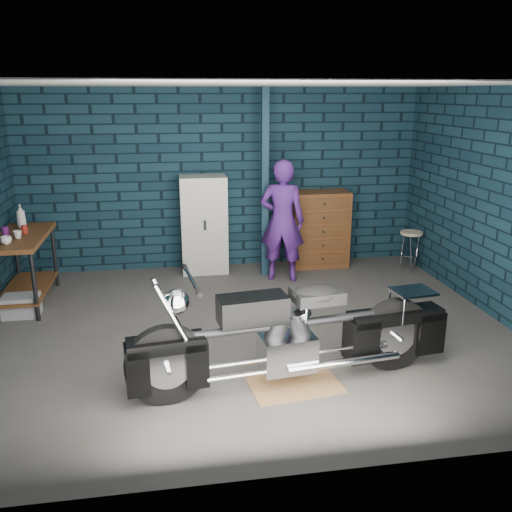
{
  "coord_description": "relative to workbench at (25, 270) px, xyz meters",
  "views": [
    {
      "loc": [
        -0.82,
        -5.66,
        2.63
      ],
      "look_at": [
        0.15,
        0.3,
        0.79
      ],
      "focal_mm": 38.0,
      "sensor_mm": 36.0,
      "label": 1
    }
  ],
  "objects": [
    {
      "name": "ground",
      "position": [
        2.68,
        -1.29,
        -0.46
      ],
      "size": [
        6.0,
        6.0,
        0.0
      ],
      "primitive_type": "plane",
      "color": "#4B4946",
      "rests_on": "ground"
    },
    {
      "name": "room_walls",
      "position": [
        2.68,
        -0.73,
        1.45
      ],
      "size": [
        6.02,
        5.01,
        2.71
      ],
      "color": "#0F2532",
      "rests_on": "ground"
    },
    {
      "name": "support_post",
      "position": [
        3.23,
        0.66,
        0.9
      ],
      "size": [
        0.1,
        0.1,
        2.7
      ],
      "primitive_type": "cube",
      "color": "#132D3C",
      "rests_on": "ground"
    },
    {
      "name": "workbench",
      "position": [
        0.0,
        0.0,
        0.0
      ],
      "size": [
        0.6,
        1.4,
        0.91
      ],
      "primitive_type": "cube",
      "color": "brown",
      "rests_on": "ground"
    },
    {
      "name": "drip_mat",
      "position": [
        2.94,
        -2.53,
        -0.45
      ],
      "size": [
        0.9,
        0.72,
        0.01
      ],
      "primitive_type": "cube",
      "rotation": [
        0.0,
        0.0,
        0.12
      ],
      "color": "olive",
      "rests_on": "ground"
    },
    {
      "name": "motorcycle",
      "position": [
        2.94,
        -2.53,
        0.12
      ],
      "size": [
        2.67,
        1.02,
        1.15
      ],
      "primitive_type": null,
      "rotation": [
        0.0,
        0.0,
        0.12
      ],
      "color": "black",
      "rests_on": "ground"
    },
    {
      "name": "person",
      "position": [
        3.43,
        0.39,
        0.42
      ],
      "size": [
        0.74,
        0.6,
        1.74
      ],
      "primitive_type": "imported",
      "rotation": [
        0.0,
        0.0,
        2.82
      ],
      "color": "#4D217C",
      "rests_on": "ground"
    },
    {
      "name": "storage_bin",
      "position": [
        0.02,
        -0.44,
        -0.32
      ],
      "size": [
        0.42,
        0.3,
        0.26
      ],
      "primitive_type": "cube",
      "color": "#92959A",
      "rests_on": "ground"
    },
    {
      "name": "locker",
      "position": [
        2.36,
        0.94,
        0.27
      ],
      "size": [
        0.68,
        0.49,
        1.46
      ],
      "primitive_type": "cube",
      "color": "beige",
      "rests_on": "ground"
    },
    {
      "name": "tool_chest",
      "position": [
        4.14,
        0.94,
        0.13
      ],
      "size": [
        0.88,
        0.49,
        1.17
      ],
      "primitive_type": "cube",
      "color": "brown",
      "rests_on": "ground"
    },
    {
      "name": "shop_stool",
      "position": [
        5.46,
        0.49,
        -0.15
      ],
      "size": [
        0.39,
        0.39,
        0.61
      ],
      "primitive_type": null,
      "rotation": [
        0.0,
        0.0,
        0.2
      ],
      "color": "#C1AF92",
      "rests_on": "ground"
    },
    {
      "name": "cup_a",
      "position": [
        -0.05,
        -0.42,
        0.5
      ],
      "size": [
        0.16,
        0.16,
        0.1
      ],
      "primitive_type": "imported",
      "rotation": [
        0.0,
        0.0,
        0.41
      ],
      "color": "#C1AF92",
      "rests_on": "workbench"
    },
    {
      "name": "cup_b",
      "position": [
        0.01,
        -0.16,
        0.5
      ],
      "size": [
        0.11,
        0.11,
        0.09
      ],
      "primitive_type": "imported",
      "rotation": [
        0.0,
        0.0,
        0.16
      ],
      "color": "#C1AF92",
      "rests_on": "workbench"
    },
    {
      "name": "mug_purple",
      "position": [
        -0.17,
        -0.01,
        0.51
      ],
      "size": [
        0.1,
        0.1,
        0.12
      ],
      "primitive_type": "cylinder",
      "rotation": [
        0.0,
        0.0,
        0.16
      ],
      "color": "#53175D",
      "rests_on": "workbench"
    },
    {
      "name": "mug_red",
      "position": [
        0.03,
        0.1,
        0.51
      ],
      "size": [
        0.1,
        0.1,
        0.1
      ],
      "primitive_type": "cylinder",
      "rotation": [
        0.0,
        0.0,
        0.41
      ],
      "color": "maroon",
      "rests_on": "workbench"
    },
    {
      "name": "bottle",
      "position": [
        -0.07,
        0.42,
        0.61
      ],
      "size": [
        0.13,
        0.13,
        0.31
      ],
      "primitive_type": "imported",
      "rotation": [
        0.0,
        0.0,
        0.07
      ],
      "color": "#92959A",
      "rests_on": "workbench"
    }
  ]
}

